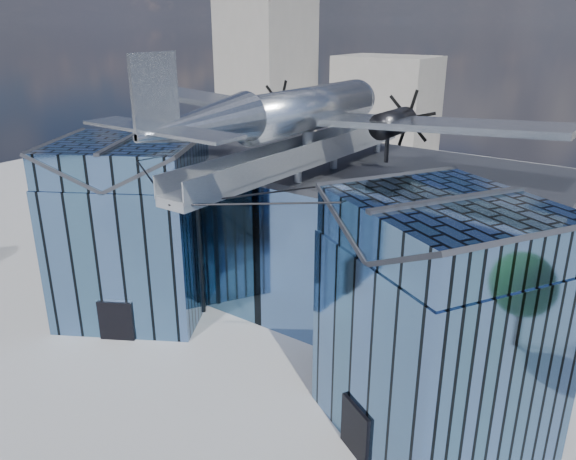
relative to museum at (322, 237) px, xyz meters
The scene contains 4 objects.
ground_plane 8.03m from the museum, 90.00° to the right, with size 120.00×120.00×0.00m, color gray.
museum is the anchor object (origin of this frame).
bg_towers 44.92m from the museum, 88.14° to the left, with size 77.00×24.50×26.00m.
tree_side_w 23.17m from the museum, behind, with size 3.46×3.46×4.95m.
Camera 1 is at (18.09, -23.12, 18.75)m, focal length 35.00 mm.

